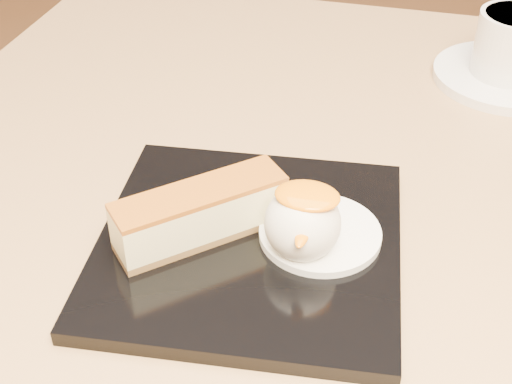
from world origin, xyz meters
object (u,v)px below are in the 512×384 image
(cheesecake, at_px, (201,213))
(saucer, at_px, (506,76))
(ice_cream_scoop, at_px, (303,223))
(dessert_plate, at_px, (249,244))
(table, at_px, (317,322))

(cheesecake, relative_size, saucer, 0.78)
(cheesecake, relative_size, ice_cream_scoop, 2.15)
(dessert_plate, height_order, saucer, dessert_plate)
(saucer, bearing_deg, ice_cream_scoop, -114.69)
(cheesecake, bearing_deg, ice_cream_scoop, -43.04)
(cheesecake, bearing_deg, dessert_plate, -34.91)
(dessert_plate, height_order, cheesecake, cheesecake)
(table, bearing_deg, dessert_plate, -117.43)
(dessert_plate, distance_m, ice_cream_scoop, 0.05)
(table, height_order, dessert_plate, dessert_plate)
(table, bearing_deg, cheesecake, -131.40)
(cheesecake, xyz_separation_m, saucer, (0.23, 0.33, -0.03))
(dessert_plate, bearing_deg, table, 62.57)
(dessert_plate, relative_size, cheesecake, 1.89)
(dessert_plate, xyz_separation_m, ice_cream_scoop, (0.04, -0.00, 0.03))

